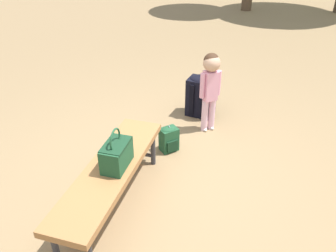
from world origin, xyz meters
name	(u,v)px	position (x,y,z in m)	size (l,w,h in m)	color
ground_plane	(166,177)	(0.00, 0.00, 0.00)	(40.00, 40.00, 0.00)	#8C704C
park_bench	(111,172)	(-0.59, 0.19, 0.39)	(1.65, 0.81, 0.45)	#9E6B3D
handbag	(116,154)	(-0.54, 0.14, 0.58)	(0.36, 0.26, 0.37)	#1E4C2D
child_standing	(210,81)	(1.07, 0.06, 0.66)	(0.23, 0.20, 0.98)	#E5B2C6
backpack_large	(201,95)	(1.37, 0.32, 0.29)	(0.34, 0.38, 0.58)	black
backpack_small	(169,138)	(0.43, 0.23, 0.16)	(0.23, 0.22, 0.32)	#1E4C2D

